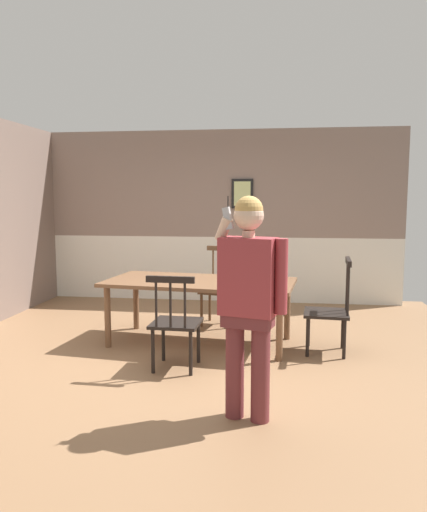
# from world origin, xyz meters

# --- Properties ---
(ground_plane) EXTENTS (6.42, 6.42, 0.00)m
(ground_plane) POSITION_xyz_m (0.00, 0.00, 0.00)
(ground_plane) COLOR #846042
(room_back_partition) EXTENTS (5.65, 0.17, 2.70)m
(room_back_partition) POSITION_xyz_m (0.00, 2.92, 1.30)
(room_back_partition) COLOR gray
(room_back_partition) RESTS_ON ground_plane
(dining_table) EXTENTS (2.20, 1.22, 0.72)m
(dining_table) POSITION_xyz_m (0.05, 0.54, 0.65)
(dining_table) COLOR brown
(dining_table) RESTS_ON ground_plane
(chair_near_window) EXTENTS (0.48, 0.48, 1.01)m
(chair_near_window) POSITION_xyz_m (0.15, 1.42, 0.48)
(chair_near_window) COLOR #513823
(chair_near_window) RESTS_ON ground_plane
(chair_by_doorway) EXTENTS (0.50, 0.50, 1.02)m
(chair_by_doorway) POSITION_xyz_m (1.48, 0.37, 0.47)
(chair_by_doorway) COLOR black
(chair_by_doorway) RESTS_ON ground_plane
(chair_at_table_head) EXTENTS (0.47, 0.47, 0.94)m
(chair_at_table_head) POSITION_xyz_m (-0.05, -0.34, 0.46)
(chair_at_table_head) COLOR black
(chair_at_table_head) RESTS_ON ground_plane
(person_figure) EXTENTS (0.55, 0.32, 1.67)m
(person_figure) POSITION_xyz_m (0.71, -1.32, 0.96)
(person_figure) COLOR brown
(person_figure) RESTS_ON ground_plane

